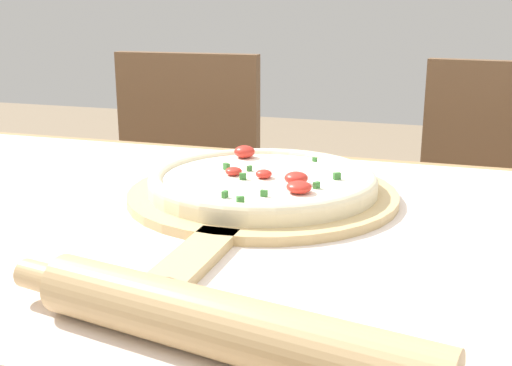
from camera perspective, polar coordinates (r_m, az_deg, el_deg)
The scene contains 7 objects.
dining_table at distance 0.84m, azimuth -3.20°, elevation -10.89°, with size 1.44×0.80×0.77m.
towel_cloth at distance 0.80m, azimuth -3.32°, elevation -3.36°, with size 1.36×0.72×0.00m.
pizza_peel at distance 0.86m, azimuth 0.24°, elevation -1.34°, with size 0.37×0.53×0.01m.
pizza at distance 0.87m, azimuth 0.62°, elevation 0.19°, with size 0.31×0.31×0.04m.
rolling_pin at distance 0.49m, azimuth -2.50°, elevation -12.68°, with size 0.42×0.11×0.05m.
chair_left at distance 1.64m, azimuth -7.05°, elevation -2.15°, with size 0.41×0.41×0.91m.
chair_right at distance 1.50m, azimuth 20.69°, elevation -4.78°, with size 0.44×0.44×0.91m.
Camera 1 is at (0.27, -0.70, 1.03)m, focal length 45.00 mm.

